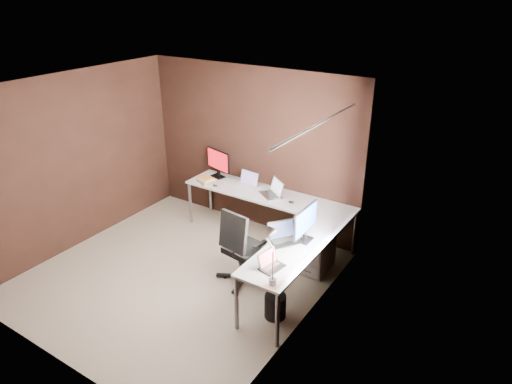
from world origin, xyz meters
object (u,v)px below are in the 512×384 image
drawer_pedestal (314,248)px  monitor_right (305,222)px  office_chair (243,260)px  wastebasket (275,306)px  monitor_left (218,162)px  laptop_white (247,183)px  book_stack (206,180)px  laptop_black_small (270,264)px  desk_lamp (271,249)px  laptop_black_big (283,237)px  laptop_silver (273,192)px

drawer_pedestal → monitor_right: monitor_right is taller
drawer_pedestal → office_chair: office_chair is taller
drawer_pedestal → wastebasket: bearing=-86.5°
monitor_left → laptop_white: (0.59, -0.06, -0.20)m
monitor_right → laptop_white: (-1.48, 0.96, -0.20)m
monitor_left → book_stack: (-0.04, -0.29, -0.21)m
monitor_left → laptop_black_small: 2.66m
monitor_left → desk_lamp: 2.87m
laptop_black_small → desk_lamp: (0.11, -0.19, 0.33)m
monitor_left → laptop_white: monitor_left is taller
monitor_left → laptop_black_small: (2.01, -1.74, -0.21)m
drawer_pedestal → laptop_black_big: laptop_black_big is taller
monitor_right → book_stack: 2.23m
monitor_right → wastebasket: 1.04m
laptop_black_small → monitor_right: bearing=6.2°
monitor_right → desk_lamp: (0.06, -0.90, 0.12)m
laptop_silver → drawer_pedestal: bearing=13.0°
drawer_pedestal → book_stack: bearing=174.2°
desk_lamp → wastebasket: size_ratio=2.05×
monitor_left → desk_lamp: (2.12, -1.93, 0.12)m
monitor_left → office_chair: bearing=-28.7°
laptop_black_big → laptop_black_small: size_ratio=1.41×
desk_lamp → office_chair: (-0.80, 0.67, -0.80)m
monitor_left → desk_lamp: bearing=-27.4°
desk_lamp → drawer_pedestal: bearing=81.0°
laptop_silver → book_stack: laptop_silver is taller
desk_lamp → wastebasket: (-0.09, 0.28, -0.96)m
wastebasket → monitor_left: bearing=140.9°
laptop_black_small → desk_lamp: bearing=-138.4°
monitor_right → laptop_black_big: monitor_right is taller
laptop_black_big → book_stack: bearing=99.7°
drawer_pedestal → office_chair: 0.99m
laptop_white → laptop_black_big: size_ratio=0.80×
drawer_pedestal → desk_lamp: 1.65m
monitor_right → drawer_pedestal: bearing=11.6°
drawer_pedestal → office_chair: (-0.64, -0.76, 0.01)m
drawer_pedestal → desk_lamp: (0.16, -1.44, 0.81)m
office_chair → book_stack: bearing=152.4°
monitor_left → laptop_silver: monitor_left is taller
monitor_right → office_chair: monitor_right is taller
laptop_silver → book_stack: size_ratio=1.37×
wastebasket → book_stack: bearing=146.7°
laptop_black_big → laptop_silver: bearing=71.0°
monitor_right → wastebasket: (-0.03, -0.62, -0.84)m
drawer_pedestal → laptop_black_small: 1.33m
drawer_pedestal → laptop_silver: 1.06m
desk_lamp → wastebasket: bearing=93.1°
monitor_left → book_stack: bearing=-82.2°
laptop_white → monitor_left: bearing=179.7°
laptop_black_big → desk_lamp: 0.87m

